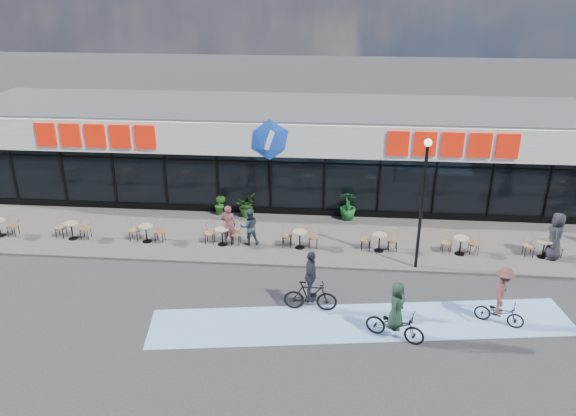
{
  "coord_description": "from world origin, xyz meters",
  "views": [
    {
      "loc": [
        2.91,
        -17.28,
        10.85
      ],
      "look_at": [
        1.11,
        3.5,
        1.9
      ],
      "focal_mm": 35.0,
      "sensor_mm": 36.0,
      "label": 1
    }
  ],
  "objects_px": {
    "lamp_post": "(423,194)",
    "pedestrian_a": "(556,236)",
    "potted_plant_left": "(246,205)",
    "patron_right": "(250,227)",
    "cyclist_a": "(311,287)",
    "patron_left": "(228,225)",
    "cyclist_b": "(502,300)",
    "potted_plant_mid": "(220,204)",
    "bistro_set_0": "(0,225)",
    "potted_plant_right": "(348,206)"
  },
  "relations": [
    {
      "from": "potted_plant_left",
      "to": "patron_right",
      "type": "bearing_deg",
      "value": -77.89
    },
    {
      "from": "potted_plant_mid",
      "to": "patron_left",
      "type": "relative_size",
      "value": 0.59
    },
    {
      "from": "bistro_set_0",
      "to": "potted_plant_right",
      "type": "bearing_deg",
      "value": 11.28
    },
    {
      "from": "potted_plant_left",
      "to": "pedestrian_a",
      "type": "bearing_deg",
      "value": -13.41
    },
    {
      "from": "potted_plant_right",
      "to": "cyclist_b",
      "type": "xyz_separation_m",
      "value": [
        4.89,
        -7.82,
        0.14
      ]
    },
    {
      "from": "patron_left",
      "to": "patron_right",
      "type": "xyz_separation_m",
      "value": [
        0.89,
        0.03,
        -0.07
      ]
    },
    {
      "from": "bistro_set_0",
      "to": "potted_plant_mid",
      "type": "height_order",
      "value": "potted_plant_mid"
    },
    {
      "from": "pedestrian_a",
      "to": "cyclist_a",
      "type": "bearing_deg",
      "value": -51.34
    },
    {
      "from": "cyclist_b",
      "to": "lamp_post",
      "type": "bearing_deg",
      "value": 123.3
    },
    {
      "from": "pedestrian_a",
      "to": "potted_plant_right",
      "type": "bearing_deg",
      "value": -97.25
    },
    {
      "from": "potted_plant_mid",
      "to": "pedestrian_a",
      "type": "bearing_deg",
      "value": -12.53
    },
    {
      "from": "lamp_post",
      "to": "cyclist_a",
      "type": "bearing_deg",
      "value": -141.16
    },
    {
      "from": "pedestrian_a",
      "to": "patron_left",
      "type": "bearing_deg",
      "value": -77.02
    },
    {
      "from": "patron_left",
      "to": "pedestrian_a",
      "type": "height_order",
      "value": "pedestrian_a"
    },
    {
      "from": "lamp_post",
      "to": "pedestrian_a",
      "type": "relative_size",
      "value": 2.64
    },
    {
      "from": "bistro_set_0",
      "to": "patron_left",
      "type": "xyz_separation_m",
      "value": [
        10.06,
        0.05,
        0.41
      ]
    },
    {
      "from": "potted_plant_right",
      "to": "patron_left",
      "type": "bearing_deg",
      "value": -149.5
    },
    {
      "from": "patron_right",
      "to": "potted_plant_mid",
      "type": "bearing_deg",
      "value": -76.31
    },
    {
      "from": "cyclist_a",
      "to": "bistro_set_0",
      "type": "bearing_deg",
      "value": 161.74
    },
    {
      "from": "potted_plant_mid",
      "to": "patron_right",
      "type": "xyz_separation_m",
      "value": [
        1.85,
        -2.93,
        0.29
      ]
    },
    {
      "from": "potted_plant_left",
      "to": "potted_plant_mid",
      "type": "bearing_deg",
      "value": 177.02
    },
    {
      "from": "potted_plant_left",
      "to": "pedestrian_a",
      "type": "height_order",
      "value": "pedestrian_a"
    },
    {
      "from": "bistro_set_0",
      "to": "potted_plant_left",
      "type": "relative_size",
      "value": 1.45
    },
    {
      "from": "potted_plant_mid",
      "to": "patron_left",
      "type": "bearing_deg",
      "value": -72.02
    },
    {
      "from": "lamp_post",
      "to": "cyclist_a",
      "type": "height_order",
      "value": "lamp_post"
    },
    {
      "from": "patron_right",
      "to": "potted_plant_left",
      "type": "bearing_deg",
      "value": -96.44
    },
    {
      "from": "potted_plant_left",
      "to": "cyclist_a",
      "type": "bearing_deg",
      "value": -65.55
    },
    {
      "from": "pedestrian_a",
      "to": "cyclist_a",
      "type": "height_order",
      "value": "cyclist_a"
    },
    {
      "from": "potted_plant_right",
      "to": "patron_right",
      "type": "xyz_separation_m",
      "value": [
        -4.12,
        -2.92,
        0.12
      ]
    },
    {
      "from": "potted_plant_left",
      "to": "potted_plant_right",
      "type": "height_order",
      "value": "potted_plant_right"
    },
    {
      "from": "lamp_post",
      "to": "bistro_set_0",
      "type": "xyz_separation_m",
      "value": [
        -17.69,
        1.35,
        -2.62
      ]
    },
    {
      "from": "patron_left",
      "to": "potted_plant_mid",
      "type": "bearing_deg",
      "value": -73.13
    },
    {
      "from": "lamp_post",
      "to": "patron_left",
      "type": "distance_m",
      "value": 8.06
    },
    {
      "from": "potted_plant_left",
      "to": "potted_plant_right",
      "type": "bearing_deg",
      "value": 0.72
    },
    {
      "from": "pedestrian_a",
      "to": "cyclist_b",
      "type": "relative_size",
      "value": 0.94
    },
    {
      "from": "patron_left",
      "to": "cyclist_b",
      "type": "bearing_deg",
      "value": 152.73
    },
    {
      "from": "patron_right",
      "to": "pedestrian_a",
      "type": "xyz_separation_m",
      "value": [
        12.28,
        -0.21,
        0.18
      ]
    },
    {
      "from": "patron_right",
      "to": "pedestrian_a",
      "type": "distance_m",
      "value": 12.28
    },
    {
      "from": "patron_right",
      "to": "cyclist_a",
      "type": "relative_size",
      "value": 0.71
    },
    {
      "from": "lamp_post",
      "to": "pedestrian_a",
      "type": "height_order",
      "value": "lamp_post"
    },
    {
      "from": "lamp_post",
      "to": "cyclist_b",
      "type": "relative_size",
      "value": 2.49
    },
    {
      "from": "cyclist_b",
      "to": "potted_plant_left",
      "type": "bearing_deg",
      "value": 141.15
    },
    {
      "from": "patron_left",
      "to": "patron_right",
      "type": "relative_size",
      "value": 1.09
    },
    {
      "from": "pedestrian_a",
      "to": "cyclist_b",
      "type": "bearing_deg",
      "value": -21.07
    },
    {
      "from": "lamp_post",
      "to": "patron_right",
      "type": "bearing_deg",
      "value": 168.04
    },
    {
      "from": "lamp_post",
      "to": "cyclist_b",
      "type": "height_order",
      "value": "lamp_post"
    },
    {
      "from": "potted_plant_mid",
      "to": "patron_left",
      "type": "distance_m",
      "value": 3.13
    },
    {
      "from": "cyclist_a",
      "to": "lamp_post",
      "type": "bearing_deg",
      "value": 38.84
    },
    {
      "from": "bistro_set_0",
      "to": "patron_right",
      "type": "relative_size",
      "value": 0.97
    },
    {
      "from": "potted_plant_left",
      "to": "patron_right",
      "type": "distance_m",
      "value": 2.94
    }
  ]
}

